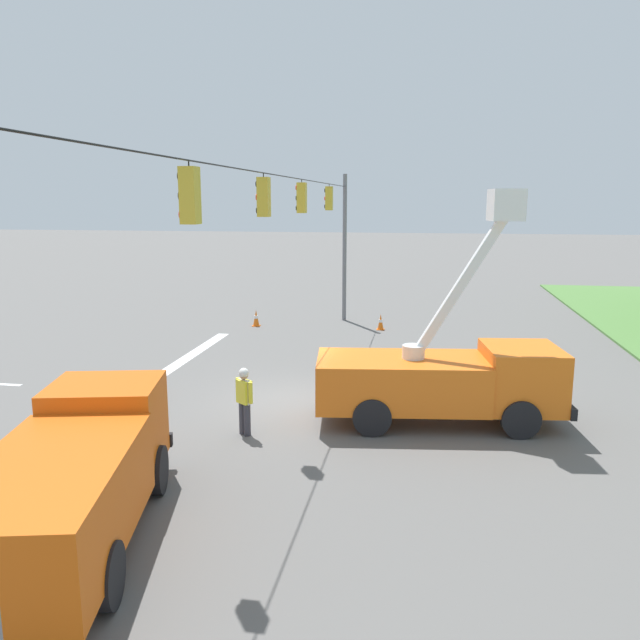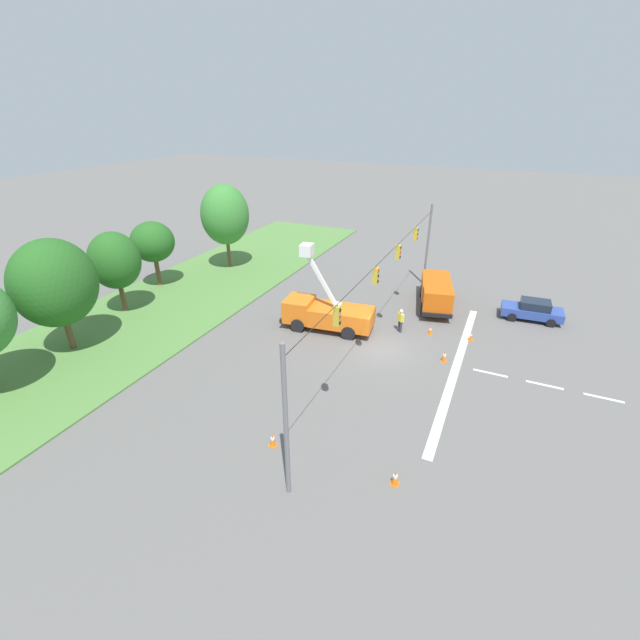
# 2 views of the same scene
# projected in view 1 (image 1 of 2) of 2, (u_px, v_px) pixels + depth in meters

# --- Properties ---
(ground_plane) EXTENTS (200.00, 200.00, 0.00)m
(ground_plane) POSITION_uv_depth(u_px,v_px,m) (288.00, 400.00, 18.87)
(ground_plane) COLOR #605E5B
(lane_markings) EXTENTS (17.60, 15.25, 0.01)m
(lane_markings) POSITION_uv_depth(u_px,v_px,m) (92.00, 389.00, 19.93)
(lane_markings) COLOR silver
(lane_markings) RESTS_ON ground
(signal_gantry) EXTENTS (26.20, 0.33, 7.20)m
(signal_gantry) POSITION_uv_depth(u_px,v_px,m) (287.00, 248.00, 18.04)
(signal_gantry) COLOR slate
(signal_gantry) RESTS_ON ground
(utility_truck_bucket_lift) EXTENTS (3.11, 6.81, 6.23)m
(utility_truck_bucket_lift) POSITION_uv_depth(u_px,v_px,m) (444.00, 376.00, 16.72)
(utility_truck_bucket_lift) COLOR orange
(utility_truck_bucket_lift) RESTS_ON ground
(utility_truck_support_near) EXTENTS (6.78, 3.63, 2.30)m
(utility_truck_support_near) POSITION_uv_depth(u_px,v_px,m) (75.00, 475.00, 10.81)
(utility_truck_support_near) COLOR #D6560F
(utility_truck_support_near) RESTS_ON ground
(road_worker) EXTENTS (0.44, 0.54, 1.77)m
(road_worker) POSITION_uv_depth(u_px,v_px,m) (244.00, 397.00, 15.90)
(road_worker) COLOR #383842
(road_worker) RESTS_ON ground
(traffic_cone_foreground_left) EXTENTS (0.36, 0.36, 0.65)m
(traffic_cone_foreground_left) POSITION_uv_depth(u_px,v_px,m) (54.00, 424.00, 15.97)
(traffic_cone_foreground_left) COLOR orange
(traffic_cone_foreground_left) RESTS_ON ground
(traffic_cone_foreground_right) EXTENTS (0.36, 0.36, 0.74)m
(traffic_cone_foreground_right) POSITION_uv_depth(u_px,v_px,m) (381.00, 322.00, 29.04)
(traffic_cone_foreground_right) COLOR orange
(traffic_cone_foreground_right) RESTS_ON ground
(traffic_cone_mid_left) EXTENTS (0.36, 0.36, 0.78)m
(traffic_cone_mid_left) POSITION_uv_depth(u_px,v_px,m) (256.00, 318.00, 29.88)
(traffic_cone_mid_left) COLOR orange
(traffic_cone_mid_left) RESTS_ON ground
(traffic_cone_mid_right) EXTENTS (0.36, 0.36, 0.81)m
(traffic_cone_mid_right) POSITION_uv_depth(u_px,v_px,m) (157.00, 382.00, 19.29)
(traffic_cone_mid_right) COLOR orange
(traffic_cone_mid_right) RESTS_ON ground
(traffic_cone_near_bucket) EXTENTS (0.36, 0.36, 0.66)m
(traffic_cone_near_bucket) POSITION_uv_depth(u_px,v_px,m) (160.00, 425.00, 15.85)
(traffic_cone_near_bucket) COLOR orange
(traffic_cone_near_bucket) RESTS_ON ground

